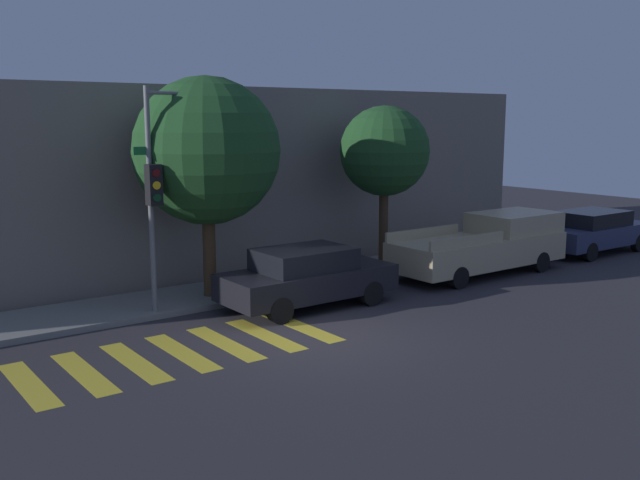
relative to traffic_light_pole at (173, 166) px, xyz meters
The scene contains 10 objects.
ground_plane 5.04m from the traffic_light_pole, 66.34° to the right, with size 60.00×60.00×0.00m, color #2D2B30.
sidewalk 3.80m from the traffic_light_pole, 33.20° to the left, with size 26.00×2.27×0.14m, color slate.
building_row 5.75m from the traffic_light_pole, 74.98° to the left, with size 26.00×6.00×5.36m, color slate.
crosswalk 4.44m from the traffic_light_pole, 113.84° to the right, with size 6.16×2.60×0.00m.
traffic_light_pole is the anchor object (origin of this frame).
sedan_near_corner 4.07m from the traffic_light_pole, 24.53° to the right, with size 4.27×1.82×1.45m.
pickup_truck 9.66m from the traffic_light_pole, ahead, with size 5.67×1.96×1.70m.
sedan_middle 14.92m from the traffic_light_pole, ahead, with size 4.55×1.86×1.43m.
tree_near_corner 1.39m from the traffic_light_pole, 28.51° to the left, with size 3.57×3.57×5.51m.
tree_midblock 6.94m from the traffic_light_pole, ahead, with size 2.60×2.60×4.86m.
Camera 1 is at (-8.34, -11.48, 4.50)m, focal length 40.00 mm.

